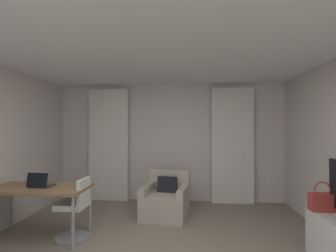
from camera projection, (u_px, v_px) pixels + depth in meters
name	position (u px, v px, depth m)	size (l,w,h in m)	color
wall_window	(170.00, 142.00, 5.52)	(5.12, 0.06, 2.60)	silver
ceiling	(147.00, 30.00, 2.52)	(5.12, 6.12, 0.06)	white
curtain_left_panel	(109.00, 145.00, 5.51)	(0.90, 0.06, 2.50)	silver
curtain_right_panel	(233.00, 145.00, 5.28)	(0.90, 0.06, 2.50)	silver
armchair	(166.00, 201.00, 4.51)	(0.89, 0.93, 0.81)	#B2A899
desk	(39.00, 191.00, 3.59)	(1.40, 0.66, 0.75)	olive
desk_chair	(75.00, 212.00, 3.56)	(0.48, 0.48, 0.88)	gray
laptop	(40.00, 184.00, 3.59)	(0.34, 0.27, 0.22)	#2D2D33
handbag_primary	(322.00, 201.00, 3.06)	(0.30, 0.14, 0.37)	#B73833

